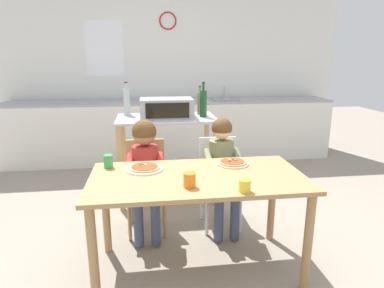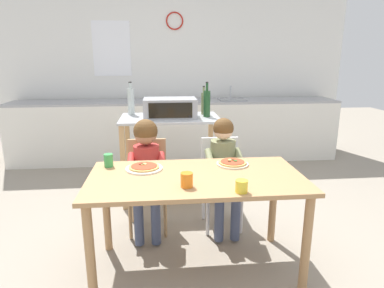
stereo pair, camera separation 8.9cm
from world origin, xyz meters
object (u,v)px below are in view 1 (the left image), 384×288
bottle_clear_vinegar (200,103)px  dining_table (198,189)px  bottle_slim_sauce (127,101)px  child_in_olive_shirt (223,162)px  bottle_dark_olive_oil (203,103)px  drinking_cup_green (108,161)px  child_in_red_shirt (145,162)px  drinking_cup_yellow (245,186)px  toaster_oven (167,108)px  kitchen_island_cart (167,144)px  dining_chair_right (219,175)px  dining_chair_left (146,179)px  pizza_plate_white (145,168)px  drinking_cup_orange (190,180)px  pizza_plate_cream (233,163)px

bottle_clear_vinegar → dining_table: size_ratio=0.21×
bottle_slim_sauce → child_in_olive_shirt: bearing=-48.8°
bottle_dark_olive_oil → drinking_cup_green: bearing=-129.9°
dining_table → child_in_olive_shirt: child_in_olive_shirt is taller
bottle_slim_sauce → child_in_red_shirt: bearing=-79.0°
child_in_red_shirt → drinking_cup_yellow: 1.07m
toaster_oven → bottle_slim_sauce: (-0.42, 0.22, 0.05)m
toaster_oven → bottle_slim_sauce: bearing=152.8°
kitchen_island_cart → bottle_clear_vinegar: size_ratio=3.35×
toaster_oven → bottle_clear_vinegar: (0.38, 0.17, 0.03)m
kitchen_island_cart → dining_chair_right: bearing=-56.8°
dining_table → child_in_red_shirt: bearing=123.4°
kitchen_island_cart → drinking_cup_yellow: kitchen_island_cart is taller
kitchen_island_cart → dining_chair_right: 0.82m
bottle_slim_sauce → dining_chair_right: (0.86, -0.86, -0.59)m
bottle_clear_vinegar → bottle_slim_sauce: bearing=176.9°
bottle_dark_olive_oil → dining_chair_left: bearing=-133.8°
pizza_plate_white → drinking_cup_orange: 0.47m
dining_chair_left → dining_chair_right: size_ratio=1.00×
toaster_oven → child_in_olive_shirt: bearing=-60.2°
bottle_clear_vinegar → drinking_cup_green: bearing=-125.6°
dining_chair_left → bottle_slim_sauce: bearing=102.4°
dining_chair_right → drinking_cup_green: 1.07m
child_in_olive_shirt → drinking_cup_green: size_ratio=10.26×
dining_chair_left → pizza_plate_white: dining_chair_left is taller
pizza_plate_white → dining_chair_left: bearing=90.0°
bottle_slim_sauce → pizza_plate_cream: bearing=-56.8°
child_in_olive_shirt → pizza_plate_white: size_ratio=3.71×
toaster_oven → dining_chair_right: (0.44, -0.64, -0.54)m
dining_chair_left → drinking_cup_orange: (0.29, -0.87, 0.31)m
dining_chair_left → drinking_cup_yellow: dining_chair_left is taller
bottle_slim_sauce → dining_chair_left: 1.06m
bottle_clear_vinegar → drinking_cup_green: size_ratio=3.19×
toaster_oven → drinking_cup_orange: (0.05, -1.51, -0.23)m
toaster_oven → bottle_clear_vinegar: size_ratio=1.75×
dining_chair_left → dining_chair_right: same height
toaster_oven → dining_table: (0.13, -1.31, -0.38)m
dining_table → pizza_plate_cream: bearing=35.2°
drinking_cup_yellow → drinking_cup_orange: bearing=160.1°
toaster_oven → dining_chair_right: size_ratio=0.68×
bottle_slim_sauce → dining_chair_left: (0.19, -0.86, -0.59)m
dining_table → pizza_plate_cream: (0.30, 0.21, 0.11)m
bottle_clear_vinegar → dining_chair_left: bottle_clear_vinegar is taller
bottle_dark_olive_oil → pizza_plate_cream: bearing=-87.6°
toaster_oven → dining_table: size_ratio=0.37×
bottle_clear_vinegar → dining_chair_right: size_ratio=0.39×
drinking_cup_green → toaster_oven: bearing=64.6°
dining_chair_left → kitchen_island_cart: bearing=71.1°
kitchen_island_cart → dining_chair_right: kitchen_island_cart is taller
bottle_clear_vinegar → dining_chair_left: size_ratio=0.39×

